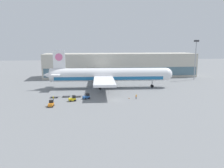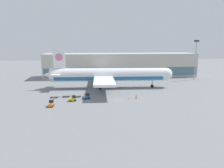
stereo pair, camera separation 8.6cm
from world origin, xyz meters
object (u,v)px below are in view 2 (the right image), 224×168
at_px(baggage_tug_foreground, 73,99).
at_px(traffic_cone_near, 129,98).
at_px(baggage_tug_mid, 86,96).
at_px(baggage_dolly_second, 66,96).
at_px(ground_crew_far, 136,96).
at_px(airplane_main, 107,75).
at_px(baggage_tug_far, 51,104).
at_px(light_mast, 196,57).
at_px(baggage_dolly_lead, 55,97).
at_px(baggage_dolly_third, 77,96).
at_px(ground_crew_near, 53,98).

bearing_deg(baggage_tug_foreground, traffic_cone_near, -18.13).
xyz_separation_m(baggage_tug_mid, baggage_dolly_second, (-7.44, 3.66, -0.49)).
height_order(baggage_tug_mid, baggage_dolly_second, baggage_tug_mid).
height_order(ground_crew_far, traffic_cone_near, ground_crew_far).
bearing_deg(airplane_main, baggage_tug_far, -123.63).
bearing_deg(light_mast, baggage_tug_mid, -149.09).
bearing_deg(ground_crew_far, baggage_dolly_lead, 129.67).
distance_m(airplane_main, ground_crew_far, 23.56).
relative_size(airplane_main, baggage_dolly_lead, 15.53).
relative_size(baggage_tug_mid, ground_crew_far, 1.58).
height_order(baggage_dolly_third, ground_crew_near, ground_crew_near).
xyz_separation_m(light_mast, traffic_cone_near, (-44.49, -37.63, -12.38)).
bearing_deg(baggage_dolly_lead, baggage_dolly_third, 4.79).
bearing_deg(airplane_main, baggage_dolly_third, -125.66).
xyz_separation_m(baggage_tug_mid, baggage_tug_far, (-11.29, -8.54, 0.00)).
bearing_deg(baggage_dolly_third, ground_crew_far, -11.72).
bearing_deg(baggage_tug_mid, ground_crew_near, 151.63).
distance_m(airplane_main, baggage_tug_far, 34.85).
xyz_separation_m(airplane_main, baggage_tug_far, (-20.84, -27.49, -4.96)).
distance_m(light_mast, baggage_tug_foreground, 76.17).
height_order(baggage_dolly_lead, ground_crew_far, ground_crew_far).
distance_m(baggage_dolly_second, baggage_dolly_third, 4.13).
relative_size(baggage_dolly_lead, baggage_dolly_third, 1.00).
xyz_separation_m(baggage_tug_mid, baggage_dolly_third, (-3.34, 3.14, -0.49)).
relative_size(baggage_dolly_lead, baggage_dolly_second, 1.00).
relative_size(light_mast, baggage_tug_foreground, 7.84).
distance_m(baggage_dolly_third, ground_crew_near, 9.38).
relative_size(baggage_tug_foreground, traffic_cone_near, 4.80).
xyz_separation_m(airplane_main, baggage_dolly_second, (-16.99, -15.29, -5.45)).
height_order(airplane_main, baggage_tug_far, airplane_main).
distance_m(baggage_tug_far, baggage_dolly_second, 12.80).
bearing_deg(baggage_dolly_lead, ground_crew_far, -7.17).
height_order(light_mast, baggage_dolly_third, light_mast).
xyz_separation_m(baggage_tug_far, baggage_dolly_lead, (-0.43, 11.49, -0.49)).
bearing_deg(baggage_dolly_third, traffic_cone_near, -11.29).
xyz_separation_m(baggage_dolly_second, baggage_dolly_third, (4.09, -0.52, 0.00)).
relative_size(baggage_tug_mid, ground_crew_near, 1.58).
distance_m(baggage_tug_mid, traffic_cone_near, 15.46).
height_order(airplane_main, ground_crew_far, airplane_main).
relative_size(baggage_tug_far, ground_crew_near, 1.45).
xyz_separation_m(baggage_tug_far, traffic_cone_near, (26.64, 6.74, -0.60)).
distance_m(baggage_dolly_second, ground_crew_far, 25.97).
bearing_deg(baggage_tug_mid, airplane_main, 28.31).
xyz_separation_m(light_mast, ground_crew_near, (-71.40, -37.16, -11.61)).
bearing_deg(ground_crew_far, baggage_dolly_second, 126.38).
height_order(baggage_tug_mid, baggage_tug_far, same).
height_order(baggage_dolly_third, traffic_cone_near, traffic_cone_near).
height_order(ground_crew_near, traffic_cone_near, ground_crew_near).
distance_m(baggage_dolly_lead, ground_crew_near, 4.34).
relative_size(ground_crew_far, traffic_cone_near, 3.07).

